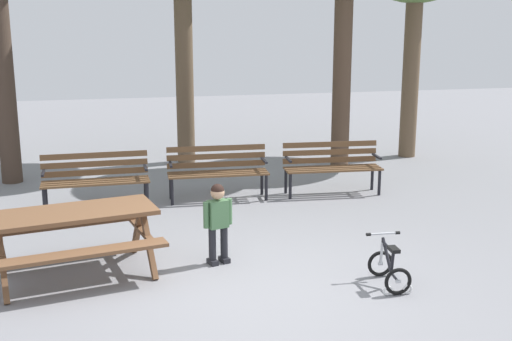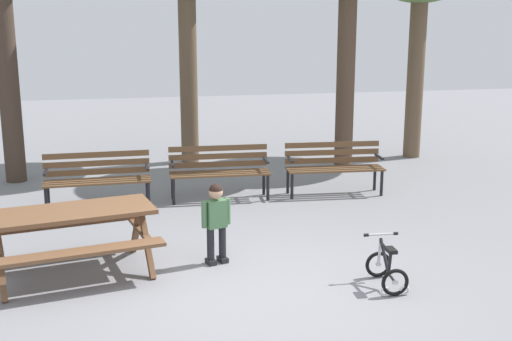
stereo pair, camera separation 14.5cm
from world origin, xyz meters
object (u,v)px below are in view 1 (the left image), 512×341
object	(u,v)px
child_standing	(218,218)
picnic_table	(74,226)
park_bench_far_left	(96,176)
kids_bicycle	(389,268)
park_bench_left	(217,168)
park_bench_right	(332,163)

from	to	relation	value
child_standing	picnic_table	bearing A→B (deg)	-179.96
park_bench_far_left	kids_bicycle	bearing A→B (deg)	-50.72
picnic_table	child_standing	xyz separation A→B (m)	(1.64, 0.00, -0.02)
picnic_table	park_bench_far_left	bearing A→B (deg)	85.19
picnic_table	park_bench_far_left	xyz separation A→B (m)	(0.23, 2.71, -0.08)
picnic_table	kids_bicycle	size ratio (longest dim) A/B	3.51
child_standing	kids_bicycle	size ratio (longest dim) A/B	1.70
park_bench_left	kids_bicycle	distance (m)	4.10
park_bench_far_left	kids_bicycle	size ratio (longest dim) A/B	2.78
park_bench_right	child_standing	xyz separation A→B (m)	(-2.40, -2.73, 0.06)
park_bench_far_left	park_bench_left	distance (m)	1.91
park_bench_far_left	park_bench_right	xyz separation A→B (m)	(3.81, 0.02, 0.00)
picnic_table	kids_bicycle	world-z (taller)	picnic_table
park_bench_left	park_bench_far_left	bearing A→B (deg)	-176.46
park_bench_right	kids_bicycle	bearing A→B (deg)	-100.48
picnic_table	park_bench_right	xyz separation A→B (m)	(4.04, 2.73, -0.08)
park_bench_left	child_standing	world-z (taller)	child_standing
kids_bicycle	picnic_table	bearing A→B (deg)	161.99
park_bench_left	child_standing	distance (m)	2.87
kids_bicycle	child_standing	bearing A→B (deg)	147.40
park_bench_far_left	child_standing	world-z (taller)	child_standing
picnic_table	park_bench_right	distance (m)	4.87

